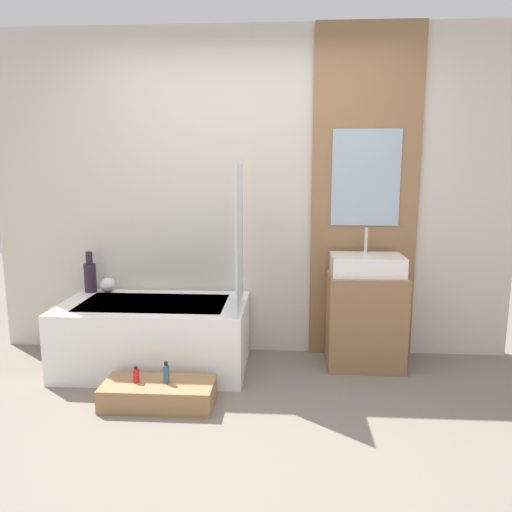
{
  "coord_description": "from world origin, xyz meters",
  "views": [
    {
      "loc": [
        0.3,
        -2.45,
        1.53
      ],
      "look_at": [
        0.11,
        0.68,
        0.96
      ],
      "focal_mm": 35.0,
      "sensor_mm": 36.0,
      "label": 1
    }
  ],
  "objects_px": {
    "vase_tall_dark": "(90,276)",
    "bottle_soap_secondary": "(166,373)",
    "sink": "(367,265)",
    "bottle_soap_primary": "(136,375)",
    "bathtub": "(155,335)",
    "wooden_step_bench": "(159,394)",
    "vase_round_light": "(108,285)"
  },
  "relations": [
    {
      "from": "bottle_soap_secondary",
      "to": "vase_tall_dark",
      "type": "bearing_deg",
      "value": 132.67
    },
    {
      "from": "bathtub",
      "to": "bottle_soap_primary",
      "type": "bearing_deg",
      "value": -86.52
    },
    {
      "from": "vase_tall_dark",
      "to": "bottle_soap_primary",
      "type": "xyz_separation_m",
      "value": [
        0.64,
        -0.91,
        -0.45
      ]
    },
    {
      "from": "sink",
      "to": "bottle_soap_primary",
      "type": "height_order",
      "value": "sink"
    },
    {
      "from": "sink",
      "to": "bottle_soap_secondary",
      "type": "distance_m",
      "value": 1.68
    },
    {
      "from": "wooden_step_bench",
      "to": "bottle_soap_secondary",
      "type": "bearing_deg",
      "value": 0.0
    },
    {
      "from": "vase_round_light",
      "to": "bottle_soap_secondary",
      "type": "xyz_separation_m",
      "value": [
        0.69,
        -0.89,
        -0.36
      ]
    },
    {
      "from": "bottle_soap_secondary",
      "to": "wooden_step_bench",
      "type": "bearing_deg",
      "value": 180.0
    },
    {
      "from": "wooden_step_bench",
      "to": "bottle_soap_secondary",
      "type": "relative_size",
      "value": 4.93
    },
    {
      "from": "vase_tall_dark",
      "to": "bottle_soap_secondary",
      "type": "bearing_deg",
      "value": -47.33
    },
    {
      "from": "bathtub",
      "to": "bottle_soap_primary",
      "type": "height_order",
      "value": "bathtub"
    },
    {
      "from": "wooden_step_bench",
      "to": "bottle_soap_secondary",
      "type": "height_order",
      "value": "bottle_soap_secondary"
    },
    {
      "from": "bathtub",
      "to": "vase_tall_dark",
      "type": "relative_size",
      "value": 4.19
    },
    {
      "from": "vase_tall_dark",
      "to": "vase_round_light",
      "type": "relative_size",
      "value": 2.72
    },
    {
      "from": "bottle_soap_primary",
      "to": "sink",
      "type": "bearing_deg",
      "value": 25.95
    },
    {
      "from": "sink",
      "to": "bottle_soap_primary",
      "type": "bearing_deg",
      "value": -154.05
    },
    {
      "from": "bathtub",
      "to": "vase_round_light",
      "type": "relative_size",
      "value": 11.39
    },
    {
      "from": "wooden_step_bench",
      "to": "bottle_soap_primary",
      "type": "height_order",
      "value": "bottle_soap_primary"
    },
    {
      "from": "vase_tall_dark",
      "to": "sink",
      "type": "bearing_deg",
      "value": -3.65
    },
    {
      "from": "wooden_step_bench",
      "to": "sink",
      "type": "distance_m",
      "value": 1.77
    },
    {
      "from": "wooden_step_bench",
      "to": "bottle_soap_primary",
      "type": "xyz_separation_m",
      "value": [
        -0.14,
        0.0,
        0.13
      ]
    },
    {
      "from": "sink",
      "to": "bottle_soap_primary",
      "type": "distance_m",
      "value": 1.85
    },
    {
      "from": "wooden_step_bench",
      "to": "bottle_soap_primary",
      "type": "relative_size",
      "value": 6.54
    },
    {
      "from": "bathtub",
      "to": "vase_tall_dark",
      "type": "bearing_deg",
      "value": 153.65
    },
    {
      "from": "wooden_step_bench",
      "to": "vase_tall_dark",
      "type": "xyz_separation_m",
      "value": [
        -0.78,
        0.91,
        0.57
      ]
    },
    {
      "from": "sink",
      "to": "wooden_step_bench",
      "type": "bearing_deg",
      "value": -151.83
    },
    {
      "from": "wooden_step_bench",
      "to": "vase_tall_dark",
      "type": "height_order",
      "value": "vase_tall_dark"
    },
    {
      "from": "wooden_step_bench",
      "to": "vase_round_light",
      "type": "xyz_separation_m",
      "value": [
        -0.63,
        0.89,
        0.5
      ]
    },
    {
      "from": "vase_tall_dark",
      "to": "bottle_soap_primary",
      "type": "distance_m",
      "value": 1.2
    },
    {
      "from": "bottle_soap_primary",
      "to": "vase_round_light",
      "type": "bearing_deg",
      "value": 118.71
    },
    {
      "from": "wooden_step_bench",
      "to": "sink",
      "type": "relative_size",
      "value": 1.34
    },
    {
      "from": "vase_tall_dark",
      "to": "bottle_soap_secondary",
      "type": "xyz_separation_m",
      "value": [
        0.84,
        -0.91,
        -0.43
      ]
    }
  ]
}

